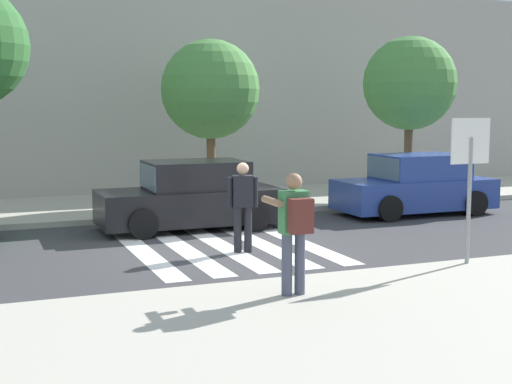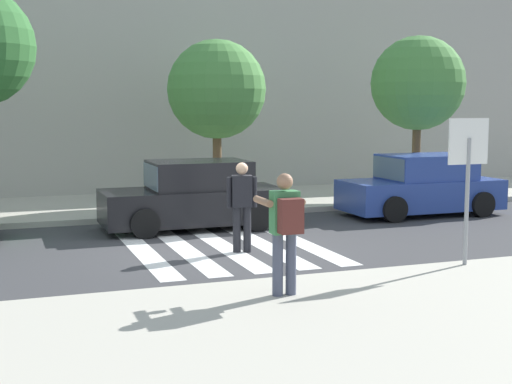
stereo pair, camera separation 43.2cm
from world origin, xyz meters
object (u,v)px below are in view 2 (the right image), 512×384
Objects in this scene: stop_sign at (468,159)px; pedestrian_crossing at (242,202)px; parked_car_black at (194,197)px; street_tree_east at (418,84)px; photographer_with_backpack at (285,223)px; parked_car_blue at (422,187)px; street_tree_center at (217,90)px.

stop_sign is 1.42× the size of pedestrian_crossing.
street_tree_east reaches higher than parked_car_black.
photographer_with_backpack is 9.23m from parked_car_blue.
photographer_with_backpack is at bearing -131.55° from street_tree_east.
stop_sign is 8.83m from street_tree_east.
stop_sign is 8.87m from street_tree_center.
parked_car_black is at bearing -164.43° from street_tree_east.
stop_sign reaches higher than parked_car_black.
stop_sign is at bearing -78.73° from street_tree_center.
photographer_with_backpack is 1.00× the size of pedestrian_crossing.
street_tree_center reaches higher than pedestrian_crossing.
parked_car_black is 0.89× the size of street_tree_east.
stop_sign is 0.60× the size of parked_car_black.
street_tree_center is at bearing 77.66° from pedestrian_crossing.
parked_car_blue is 3.50m from street_tree_east.
street_tree_east reaches higher than street_tree_center.
stop_sign is 3.75m from photographer_with_backpack.
parked_car_blue is at bearing 26.23° from pedestrian_crossing.
stop_sign is 4.24m from pedestrian_crossing.
parked_car_black is at bearing 93.09° from pedestrian_crossing.
parked_car_black is 0.93× the size of street_tree_center.
street_tree_center is at bearing 101.27° from stop_sign.
pedestrian_crossing is at bearing 80.47° from photographer_with_backpack.
photographer_with_backpack reaches higher than parked_car_black.
parked_car_black is 1.00× the size of parked_car_blue.
pedestrian_crossing is 0.37× the size of street_tree_east.
parked_car_black is (0.46, 6.55, -0.44)m from photographer_with_backpack.
street_tree_east is at bearing 62.81° from stop_sign.
photographer_with_backpack is at bearing -101.25° from street_tree_center.
street_tree_center is at bearing 78.75° from photographer_with_backpack.
parked_car_black is (-0.16, 2.90, -0.25)m from pedestrian_crossing.
parked_car_blue is at bearing 63.22° from stop_sign.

